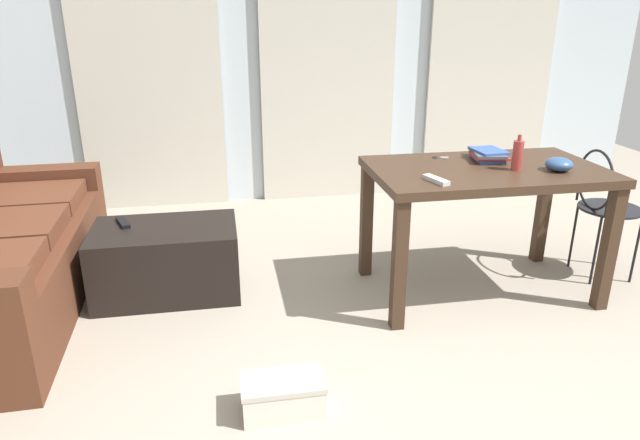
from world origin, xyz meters
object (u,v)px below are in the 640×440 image
object	(u,v)px
tv_remote_on_table	(436,180)
shoebox	(283,395)
bottle_near	(517,155)
tv_remote_primary	(123,222)
scissors	(438,157)
craft_table	(485,186)
wire_chair	(602,199)
coffee_table	(167,260)
bowl	(559,164)
book_stack	(488,155)

from	to	relation	value
tv_remote_on_table	shoebox	distance (m)	1.34
bottle_near	tv_remote_primary	size ratio (longest dim) A/B	1.07
tv_remote_on_table	scissors	world-z (taller)	tv_remote_on_table
shoebox	tv_remote_primary	bearing A→B (deg)	121.05
craft_table	wire_chair	world-z (taller)	wire_chair
coffee_table	bowl	xyz separation A→B (m)	(2.21, -0.45, 0.61)
shoebox	scissors	bearing A→B (deg)	46.80
tv_remote_primary	craft_table	bearing A→B (deg)	-31.04
shoebox	bowl	bearing A→B (deg)	25.12
bottle_near	shoebox	bearing A→B (deg)	-149.80
shoebox	craft_table	bearing A→B (deg)	35.29
wire_chair	book_stack	bearing A→B (deg)	173.82
tv_remote_primary	book_stack	bearing A→B (deg)	-26.86
tv_remote_on_table	craft_table	bearing A→B (deg)	13.26
craft_table	bowl	bearing A→B (deg)	-21.99
craft_table	book_stack	size ratio (longest dim) A/B	4.35
craft_table	bottle_near	xyz separation A→B (m)	(0.13, -0.09, 0.20)
bowl	book_stack	bearing A→B (deg)	134.00
tv_remote_primary	shoebox	distance (m)	1.59
wire_chair	tv_remote_primary	size ratio (longest dim) A/B	4.44
wire_chair	craft_table	bearing A→B (deg)	-175.45
bottle_near	bowl	distance (m)	0.24
wire_chair	tv_remote_on_table	bearing A→B (deg)	-166.39
coffee_table	tv_remote_primary	distance (m)	0.34
bowl	book_stack	xyz separation A→B (m)	(-0.28, 0.29, -0.00)
bottle_near	scissors	xyz separation A→B (m)	(-0.32, 0.34, -0.08)
coffee_table	scissors	world-z (taller)	scissors
wire_chair	book_stack	world-z (taller)	book_stack
book_stack	tv_remote_on_table	bearing A→B (deg)	-141.22
coffee_table	craft_table	distance (m)	1.93
bowl	tv_remote_on_table	distance (m)	0.76
tv_remote_primary	shoebox	xyz separation A→B (m)	(0.80, -1.32, -0.35)
coffee_table	wire_chair	distance (m)	2.71
craft_table	bowl	size ratio (longest dim) A/B	8.82
craft_table	book_stack	distance (m)	0.22
book_stack	shoebox	distance (m)	1.89
bowl	tv_remote_on_table	bearing A→B (deg)	-173.36
wire_chair	tv_remote_on_table	size ratio (longest dim) A/B	4.73
coffee_table	bowl	world-z (taller)	bowl
craft_table	tv_remote_on_table	xyz separation A→B (m)	(-0.40, -0.23, 0.12)
tv_remote_on_table	coffee_table	bearing A→B (deg)	142.83
tv_remote_on_table	scissors	xyz separation A→B (m)	(0.20, 0.49, -0.01)
craft_table	book_stack	bearing A→B (deg)	63.40
craft_table	wire_chair	size ratio (longest dim) A/B	1.59
bottle_near	tv_remote_primary	distance (m)	2.32
bowl	shoebox	world-z (taller)	bowl
tv_remote_primary	bottle_near	bearing A→B (deg)	-32.58
bowl	bottle_near	bearing A→B (deg)	166.14
bowl	wire_chair	bearing A→B (deg)	23.82
coffee_table	wire_chair	world-z (taller)	wire_chair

